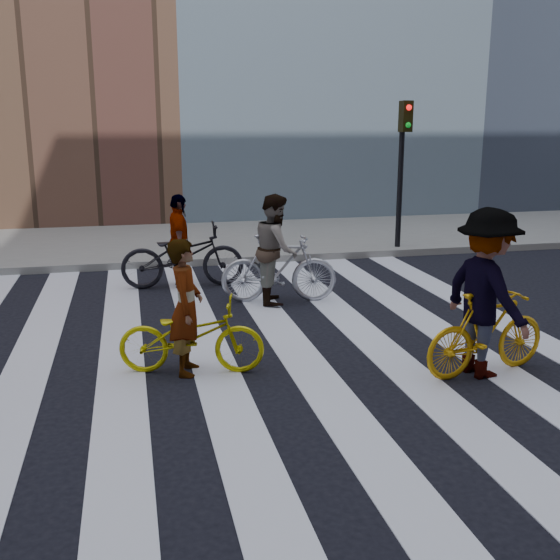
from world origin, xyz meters
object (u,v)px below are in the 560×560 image
object	(u,v)px
traffic_signal	(403,151)
rider_rear	(179,241)
bike_yellow_left	(191,336)
bike_dark_rear	(183,256)
bike_yellow_right	(487,333)
bike_silver_mid	(279,268)
rider_right	(486,293)
rider_mid	(276,249)
rider_left	(186,307)

from	to	relation	value
traffic_signal	rider_rear	size ratio (longest dim) A/B	2.00
bike_yellow_left	bike_dark_rear	bearing A→B (deg)	9.45
bike_yellow_left	bike_yellow_right	world-z (taller)	bike_yellow_right
traffic_signal	bike_yellow_left	xyz separation A→B (m)	(-5.23, -6.13, -1.83)
traffic_signal	rider_rear	world-z (taller)	traffic_signal
bike_dark_rear	rider_rear	xyz separation A→B (m)	(-0.05, 0.00, 0.26)
bike_silver_mid	rider_right	size ratio (longest dim) A/B	0.96
traffic_signal	rider_mid	size ratio (longest dim) A/B	1.87
rider_left	rider_mid	distance (m)	3.28
rider_right	rider_rear	bearing A→B (deg)	21.07
bike_silver_mid	rider_rear	bearing A→B (deg)	57.28
bike_yellow_right	bike_dark_rear	size ratio (longest dim) A/B	0.77
rider_rear	rider_right	bearing A→B (deg)	-146.74
bike_yellow_right	rider_right	distance (m)	0.48
rider_mid	bike_dark_rear	bearing A→B (deg)	55.30
traffic_signal	rider_right	bearing A→B (deg)	-105.49
bike_silver_mid	bike_yellow_right	size ratio (longest dim) A/B	1.13
bike_yellow_right	rider_right	bearing A→B (deg)	79.29
bike_dark_rear	rider_mid	xyz separation A→B (m)	(1.39, -1.37, 0.32)
bike_yellow_right	rider_right	world-z (taller)	rider_right
rider_rear	bike_silver_mid	bearing A→B (deg)	-130.96
bike_dark_rear	bike_yellow_right	bearing A→B (deg)	-146.74
bike_silver_mid	rider_mid	xyz separation A→B (m)	(-0.05, 0.00, 0.32)
bike_yellow_left	traffic_signal	bearing A→B (deg)	-27.50
traffic_signal	bike_yellow_right	bearing A→B (deg)	-105.11
bike_yellow_right	bike_silver_mid	bearing A→B (deg)	13.74
rider_left	rider_mid	xyz separation A→B (m)	(1.70, 2.81, 0.09)
traffic_signal	rider_rear	distance (m)	5.58
traffic_signal	bike_yellow_right	size ratio (longest dim) A/B	1.99
traffic_signal	bike_silver_mid	xyz separation A→B (m)	(-3.53, -3.33, -1.71)
bike_yellow_right	rider_rear	size ratio (longest dim) A/B	1.01
bike_silver_mid	bike_yellow_left	bearing A→B (deg)	158.54
rider_rear	rider_mid	bearing A→B (deg)	-131.93
rider_right	bike_silver_mid	bearing A→B (deg)	13.09
rider_mid	rider_left	bearing A→B (deg)	158.54
bike_yellow_left	rider_rear	world-z (taller)	rider_rear
traffic_signal	rider_mid	xyz separation A→B (m)	(-3.58, -3.33, -1.39)
bike_yellow_left	bike_silver_mid	size ratio (longest dim) A/B	0.90
rider_rear	bike_dark_rear	bearing A→B (deg)	-88.52
bike_yellow_right	rider_rear	xyz separation A→B (m)	(-3.14, 4.99, 0.33)
bike_silver_mid	rider_left	xyz separation A→B (m)	(-1.75, -2.81, 0.24)
rider_left	bike_silver_mid	bearing A→B (deg)	-18.99
bike_silver_mid	bike_dark_rear	size ratio (longest dim) A/B	0.87
rider_mid	rider_rear	xyz separation A→B (m)	(-1.44, 1.37, -0.06)
rider_left	rider_rear	xyz separation A→B (m)	(0.25, 4.17, 0.03)
bike_yellow_left	rider_left	distance (m)	0.36
rider_right	traffic_signal	bearing A→B (deg)	-26.21
bike_dark_rear	rider_right	bearing A→B (deg)	-147.15
rider_mid	rider_right	xyz separation A→B (m)	(1.65, -3.63, 0.09)
bike_yellow_left	rider_mid	bearing A→B (deg)	-17.50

